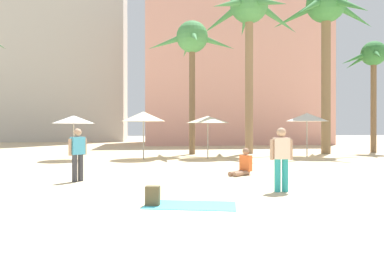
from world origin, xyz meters
name	(u,v)px	position (x,y,z in m)	size (l,w,h in m)	color
ground	(263,232)	(0.00, 0.00, 0.00)	(120.00, 120.00, 0.00)	beige
hotel_pink	(231,74)	(6.76, 30.31, 7.16)	(17.54, 9.61, 14.33)	#DB9989
hotel_tower_gray	(67,13)	(-11.46, 39.01, 15.45)	(13.96, 8.34, 30.90)	#BCB7AD
palm_tree_far_left	(249,15)	(4.49, 16.15, 8.70)	(6.37, 7.11, 10.56)	#896B4C
palm_tree_left	(374,61)	(12.87, 16.06, 5.96)	(4.40, 4.19, 7.26)	brown
palm_tree_center	(326,15)	(9.26, 15.50, 8.63)	(6.43, 6.62, 10.62)	brown
palm_tree_right	(192,44)	(0.89, 16.04, 6.75)	(5.50, 5.47, 8.13)	brown
cafe_umbrella_0	(74,120)	(-5.51, 13.04, 2.04)	(2.07, 2.07, 2.25)	gray
cafe_umbrella_1	(307,117)	(6.98, 13.29, 2.21)	(2.28, 2.28, 2.45)	gray
cafe_umbrella_2	(143,116)	(-2.02, 13.12, 2.21)	(2.26, 2.26, 2.46)	gray
cafe_umbrella_3	(208,119)	(1.35, 13.01, 2.06)	(2.27, 2.27, 2.25)	gray
beach_towel	(190,205)	(-0.91, 2.04, 0.01)	(1.94, 0.91, 0.01)	#4CC6D6
backpack	(153,196)	(-1.70, 2.12, 0.20)	(0.33, 0.29, 0.42)	brown
person_near_left	(243,165)	(1.50, 6.60, 0.33)	(0.95, 0.87, 0.94)	#936B51
person_mid_right	(281,157)	(1.61, 3.34, 0.91)	(0.60, 0.25, 1.66)	teal
person_near_right	(78,152)	(-3.94, 5.79, 0.89)	(0.52, 0.46, 1.63)	#3D3D42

